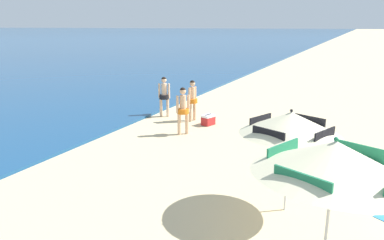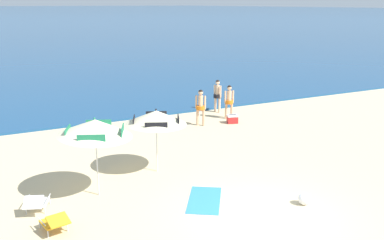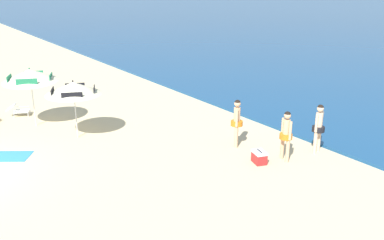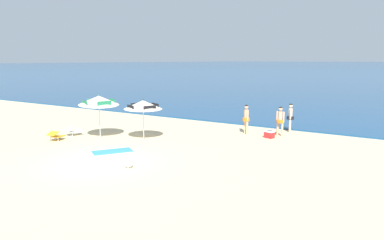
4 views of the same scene
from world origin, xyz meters
name	(u,v)px [view 4 (image 4 of 4)]	position (x,y,z in m)	size (l,w,h in m)	color
ground_plane	(101,162)	(0.00, 0.00, 0.00)	(800.00, 800.00, 0.00)	#D1BA8E
beach_umbrella_striped_main	(99,100)	(-3.45, 3.26, 2.05)	(2.91, 2.90, 2.36)	silver
beach_umbrella_striped_second	(143,105)	(-1.20, 4.20, 1.87)	(2.64, 2.64, 2.15)	silver
lounge_chair_under_umbrella	(56,135)	(-4.97, 1.63, 0.28)	(0.69, 0.96, 0.51)	gold
lounge_chair_beside_umbrella	(74,131)	(-5.23, 2.97, 0.27)	(0.82, 1.02, 0.52)	white
person_standing_near_shore	(246,117)	(2.72, 8.51, 0.97)	(0.41, 0.41, 1.67)	#D8A87F
person_standing_beside	(290,116)	(4.69, 10.36, 0.97)	(0.41, 0.48, 1.68)	beige
person_wading_in	(280,119)	(4.54, 9.00, 0.95)	(0.48, 0.40, 1.64)	#D8A87F
cooler_box	(269,134)	(4.24, 8.19, 0.20)	(0.57, 0.48, 0.43)	red
beach_ball	(129,163)	(1.50, 0.04, 0.17)	(0.34, 0.34, 0.34)	white
beach_towel	(113,151)	(-0.85, 1.54, 0.01)	(0.90, 1.80, 0.01)	#3384BC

